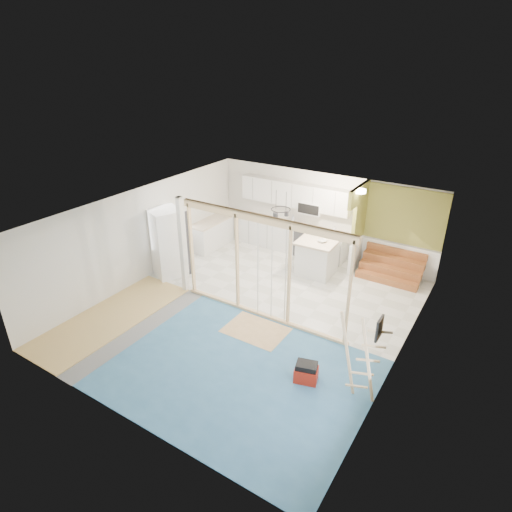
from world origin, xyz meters
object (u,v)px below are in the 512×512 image
Objects in this scene: fridge at (167,243)px; island at (317,257)px; toolbox at (306,373)px; ladder at (360,358)px.

island is at bearing 56.21° from fridge.
toolbox is 0.30× the size of ladder.
ladder is at bearing -58.24° from island.
ladder is at bearing 7.80° from fridge.
fridge is 1.76× the size of island.
ladder is (0.96, 0.13, 0.68)m from toolbox.
ladder reaches higher than island.
fridge is 3.79× the size of toolbox.
toolbox is at bearing -179.51° from ladder.
fridge is 4.23m from island.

